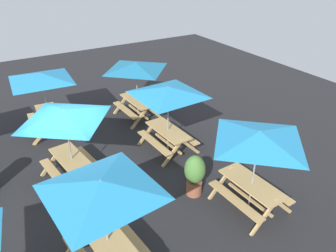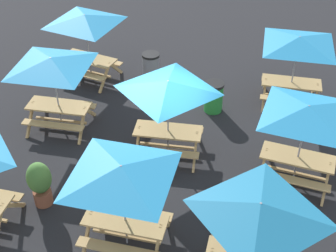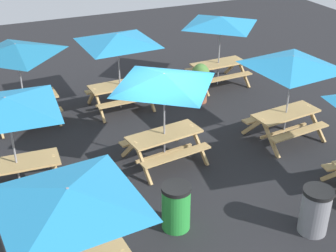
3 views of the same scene
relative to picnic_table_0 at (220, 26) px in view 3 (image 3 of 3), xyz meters
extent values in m
plane|color=#232326|center=(-3.34, -3.57, -1.99)|extent=(27.57, 27.57, 0.00)
cube|color=tan|center=(0.00, 0.00, -1.25)|extent=(1.83, 0.79, 0.05)
cube|color=tan|center=(0.03, -0.55, -1.54)|extent=(1.81, 0.35, 0.04)
cube|color=tan|center=(-0.03, 0.55, -1.54)|extent=(1.81, 0.35, 0.04)
cube|color=tan|center=(-0.76, -0.40, -1.62)|extent=(0.10, 0.80, 0.81)
cube|color=tan|center=(-0.80, 0.33, -1.62)|extent=(0.10, 0.80, 0.81)
cube|color=tan|center=(0.80, -0.33, -1.62)|extent=(0.10, 0.80, 0.81)
cube|color=tan|center=(0.76, 0.40, -1.62)|extent=(0.10, 0.80, 0.81)
cube|color=tan|center=(0.00, 0.00, -1.77)|extent=(1.56, 0.15, 0.06)
cylinder|color=gray|center=(0.00, 0.00, -0.84)|extent=(0.04, 0.04, 2.30)
pyramid|color=#268CC6|center=(0.00, 0.00, 0.17)|extent=(2.10, 2.10, 0.28)
cube|color=tan|center=(-3.53, -0.42, -1.25)|extent=(1.83, 0.79, 0.05)
cube|color=tan|center=(-3.51, -0.97, -1.54)|extent=(1.81, 0.35, 0.04)
cube|color=tan|center=(-3.56, 0.13, -1.54)|extent=(1.81, 0.35, 0.04)
cube|color=tan|center=(-4.29, -0.83, -1.62)|extent=(0.10, 0.80, 0.81)
cube|color=tan|center=(-4.33, -0.10, -1.62)|extent=(0.10, 0.80, 0.81)
cube|color=tan|center=(-2.74, -0.75, -1.62)|extent=(0.10, 0.80, 0.81)
cube|color=tan|center=(-2.77, -0.02, -1.62)|extent=(0.10, 0.80, 0.81)
cube|color=tan|center=(-3.53, -0.42, -1.77)|extent=(1.56, 0.15, 0.06)
cylinder|color=gray|center=(-3.53, -0.42, -0.84)|extent=(0.04, 0.04, 2.30)
pyramid|color=#268CC6|center=(-3.53, -0.42, 0.17)|extent=(2.82, 2.82, 0.28)
cube|color=tan|center=(-3.51, -3.67, -1.25)|extent=(1.88, 0.94, 0.05)
cube|color=tan|center=(-3.43, -4.22, -1.54)|extent=(1.82, 0.50, 0.04)
cube|color=tan|center=(-3.58, -3.13, -1.54)|extent=(1.82, 0.50, 0.04)
cube|color=tan|center=(-4.23, -4.14, -1.62)|extent=(0.17, 0.80, 0.81)
cube|color=tan|center=(-4.33, -3.42, -1.62)|extent=(0.17, 0.80, 0.81)
cube|color=tan|center=(-2.68, -3.93, -1.62)|extent=(0.17, 0.80, 0.81)
cube|color=tan|center=(-2.78, -3.21, -1.62)|extent=(0.17, 0.80, 0.81)
cube|color=tan|center=(-3.51, -3.67, -1.77)|extent=(1.56, 0.28, 0.06)
cylinder|color=gray|center=(-3.51, -3.67, -0.84)|extent=(0.04, 0.04, 2.30)
pyramid|color=#268CC6|center=(-3.51, -3.67, 0.17)|extent=(2.25, 2.25, 0.28)
cube|color=tan|center=(-6.91, -3.57, -1.25)|extent=(1.84, 0.81, 0.05)
cube|color=tan|center=(-6.94, -4.12, -1.54)|extent=(1.81, 0.37, 0.04)
cube|color=tan|center=(-6.87, -3.03, -1.54)|extent=(1.81, 0.37, 0.04)
cube|color=tan|center=(-6.15, -3.99, -1.62)|extent=(0.11, 0.80, 0.81)
cube|color=tan|center=(-6.10, -3.26, -1.62)|extent=(0.11, 0.80, 0.81)
cube|color=tan|center=(-6.91, -3.57, -1.77)|extent=(1.56, 0.17, 0.06)
cylinder|color=gray|center=(-6.91, -3.57, -0.84)|extent=(0.04, 0.04, 2.30)
pyramid|color=#268CC6|center=(-6.91, -3.57, 0.17)|extent=(2.82, 2.82, 0.28)
cube|color=tan|center=(-0.56, -6.23, -1.62)|extent=(0.18, 0.80, 0.81)
cube|color=tan|center=(-0.16, -3.90, -1.25)|extent=(1.86, 0.88, 0.05)
cube|color=tan|center=(-0.10, -4.44, -1.54)|extent=(1.82, 0.45, 0.04)
cube|color=tan|center=(-0.22, -3.35, -1.54)|extent=(1.82, 0.45, 0.04)
cube|color=tan|center=(-0.90, -4.34, -1.62)|extent=(0.14, 0.80, 0.81)
cube|color=tan|center=(-0.97, -3.62, -1.62)|extent=(0.14, 0.80, 0.81)
cube|color=tan|center=(0.65, -4.18, -1.62)|extent=(0.14, 0.80, 0.81)
cube|color=tan|center=(0.58, -3.45, -1.62)|extent=(0.14, 0.80, 0.81)
cube|color=tan|center=(-0.16, -3.90, -1.77)|extent=(1.56, 0.23, 0.06)
cylinder|color=gray|center=(-0.16, -3.90, -0.84)|extent=(0.04, 0.04, 2.30)
pyramid|color=#268CC6|center=(-0.16, -3.90, 0.17)|extent=(2.81, 2.81, 0.28)
cylinder|color=gray|center=(-6.45, -7.11, -0.84)|extent=(0.04, 0.04, 2.30)
pyramid|color=#268CC6|center=(-6.45, -7.11, 0.17)|extent=(2.82, 2.82, 0.28)
cube|color=tan|center=(-6.26, -0.21, -1.25)|extent=(1.83, 0.78, 0.05)
cube|color=tan|center=(-6.24, -0.76, -1.54)|extent=(1.81, 0.34, 0.04)
cube|color=tan|center=(-6.29, 0.34, -1.54)|extent=(1.81, 0.34, 0.04)
cube|color=tan|center=(-5.47, -0.54, -1.62)|extent=(0.10, 0.80, 0.81)
cube|color=tan|center=(-5.50, 0.19, -1.62)|extent=(0.10, 0.80, 0.81)
cube|color=tan|center=(-6.26, -0.21, -1.77)|extent=(1.56, 0.14, 0.06)
cylinder|color=gray|center=(-6.26, -0.21, -0.84)|extent=(0.04, 0.04, 2.30)
pyramid|color=teal|center=(-6.26, -0.21, 0.17)|extent=(2.09, 2.09, 0.28)
cylinder|color=gray|center=(-1.85, -7.18, -1.54)|extent=(0.56, 0.56, 0.90)
cylinder|color=black|center=(-1.85, -7.18, -1.05)|extent=(0.59, 0.59, 0.08)
cylinder|color=green|center=(-4.26, -6.01, -1.54)|extent=(0.56, 0.56, 0.90)
cylinder|color=black|center=(-4.26, -6.01, -1.05)|extent=(0.59, 0.59, 0.08)
cylinder|color=#935138|center=(-1.17, -0.98, -1.79)|extent=(0.44, 0.44, 0.40)
ellipsoid|color=#4C7F38|center=(-1.17, -0.98, -1.17)|extent=(0.58, 0.58, 0.84)
camera|label=1|loc=(4.65, -5.30, 4.11)|focal=35.00mm
camera|label=2|loc=(-6.35, 5.77, 6.36)|focal=50.00mm
camera|label=3|loc=(-7.30, -12.60, 4.19)|focal=50.00mm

